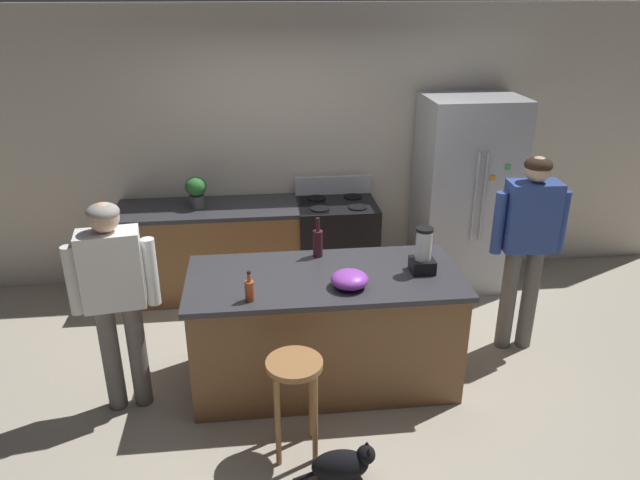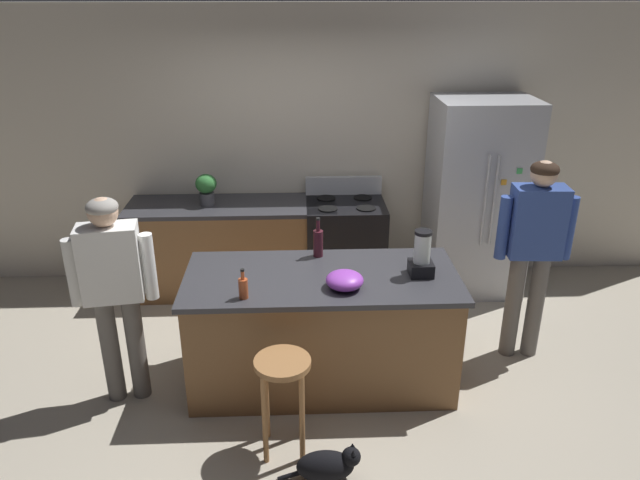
% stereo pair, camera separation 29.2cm
% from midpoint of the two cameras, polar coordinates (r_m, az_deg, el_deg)
% --- Properties ---
extents(ground_plane, '(14.00, 14.00, 0.00)m').
position_cam_midpoint_polar(ground_plane, '(4.80, -1.37, -13.09)').
color(ground_plane, '#B2A893').
extents(back_wall, '(8.00, 0.10, 2.70)m').
position_cam_midpoint_polar(back_wall, '(6.00, -3.20, 8.80)').
color(back_wall, beige).
rests_on(back_wall, ground_plane).
extents(kitchen_island, '(2.00, 0.90, 0.90)m').
position_cam_midpoint_polar(kitchen_island, '(4.55, -1.43, -8.48)').
color(kitchen_island, brown).
rests_on(kitchen_island, ground_plane).
extents(back_counter_run, '(2.00, 0.64, 0.90)m').
position_cam_midpoint_polar(back_counter_run, '(5.93, -10.50, -0.96)').
color(back_counter_run, brown).
rests_on(back_counter_run, ground_plane).
extents(refrigerator, '(0.90, 0.73, 1.90)m').
position_cam_midpoint_polar(refrigerator, '(5.99, 12.34, 4.25)').
color(refrigerator, '#B7BABF').
rests_on(refrigerator, ground_plane).
extents(stove_range, '(0.76, 0.65, 1.08)m').
position_cam_midpoint_polar(stove_range, '(5.92, 0.14, -0.48)').
color(stove_range, black).
rests_on(stove_range, ground_plane).
extents(person_by_island_left, '(0.60, 0.28, 1.57)m').
position_cam_midpoint_polar(person_by_island_left, '(4.32, -20.88, -4.46)').
color(person_by_island_left, '#66605B').
rests_on(person_by_island_left, ground_plane).
extents(person_by_sink_right, '(0.59, 0.24, 1.66)m').
position_cam_midpoint_polar(person_by_sink_right, '(4.95, 17.66, 0.29)').
color(person_by_sink_right, '#66605B').
rests_on(person_by_sink_right, ground_plane).
extents(bar_stool, '(0.36, 0.36, 0.70)m').
position_cam_midpoint_polar(bar_stool, '(3.87, -4.66, -13.45)').
color(bar_stool, '#9E6B3D').
rests_on(bar_stool, ground_plane).
extents(cat, '(0.52, 0.18, 0.26)m').
position_cam_midpoint_polar(cat, '(3.95, -0.05, -20.68)').
color(cat, black).
rests_on(cat, ground_plane).
extents(potted_plant, '(0.20, 0.20, 0.30)m').
position_cam_midpoint_polar(potted_plant, '(5.73, -13.19, 4.65)').
color(potted_plant, '#4C4C51').
rests_on(potted_plant, back_counter_run).
extents(blender_appliance, '(0.17, 0.17, 0.34)m').
position_cam_midpoint_polar(blender_appliance, '(4.36, 7.94, -1.31)').
color(blender_appliance, black).
rests_on(blender_appliance, kitchen_island).
extents(bottle_wine, '(0.08, 0.08, 0.32)m').
position_cam_midpoint_polar(bottle_wine, '(4.58, -2.03, -0.24)').
color(bottle_wine, '#471923').
rests_on(bottle_wine, kitchen_island).
extents(bottle_cooking_sauce, '(0.06, 0.06, 0.22)m').
position_cam_midpoint_polar(bottle_cooking_sauce, '(4.01, -8.83, -4.77)').
color(bottle_cooking_sauce, '#B24C26').
rests_on(bottle_cooking_sauce, kitchen_island).
extents(mixing_bowl, '(0.26, 0.26, 0.12)m').
position_cam_midpoint_polar(mixing_bowl, '(4.14, 0.82, -3.81)').
color(mixing_bowl, purple).
rests_on(mixing_bowl, kitchen_island).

